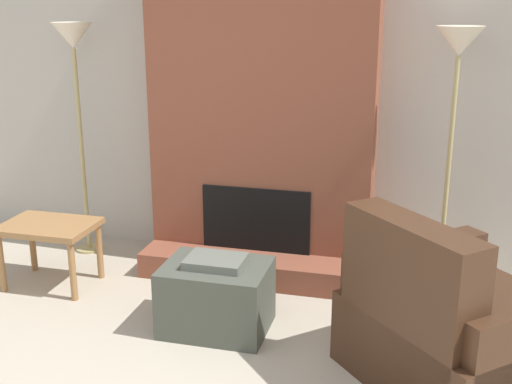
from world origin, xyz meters
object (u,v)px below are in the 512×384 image
Objects in this scene: side_table at (49,233)px; armchair at (454,331)px; ottoman at (216,296)px; floor_lamp_left at (74,55)px; floor_lamp_right at (458,64)px.

armchair is at bearing -11.36° from side_table.
armchair is 2.26× the size of side_table.
side_table is at bearing 166.51° from ottoman.
floor_lamp_right is (2.64, 0.00, -0.00)m from floor_lamp_left.
armchair is (1.33, -0.22, 0.07)m from ottoman.
floor_lamp_left is (-2.69, 1.17, 1.22)m from armchair.
ottoman is at bearing -34.97° from floor_lamp_left.
floor_lamp_right is at bearing 36.45° from ottoman.
armchair is 0.80× the size of floor_lamp_right.
ottoman reaches higher than side_table.
ottoman is 2.05m from floor_lamp_right.
armchair is 3.17m from floor_lamp_left.
floor_lamp_left and floor_lamp_right have the same top height.
floor_lamp_right reaches higher than side_table.
floor_lamp_right is (2.56, 0.64, 1.13)m from side_table.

